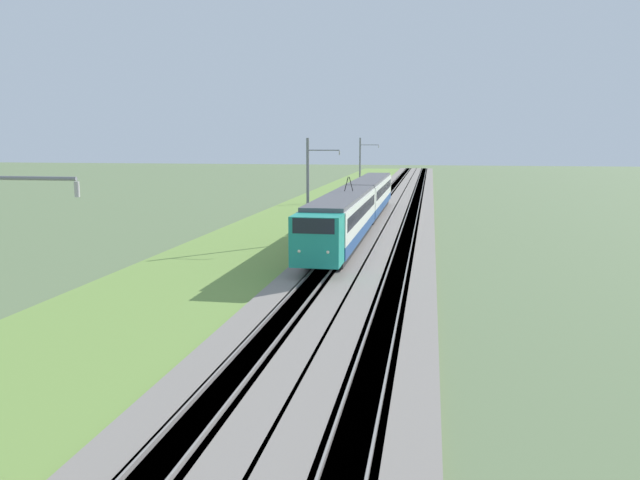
# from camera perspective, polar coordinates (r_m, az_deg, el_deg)

# --- Properties ---
(ballast_main) EXTENTS (240.00, 4.40, 0.30)m
(ballast_main) POSITION_cam_1_polar(r_m,az_deg,el_deg) (54.46, 3.61, 1.04)
(ballast_main) COLOR gray
(ballast_main) RESTS_ON ground
(ballast_adjacent) EXTENTS (240.00, 4.40, 0.30)m
(ballast_adjacent) POSITION_cam_1_polar(r_m,az_deg,el_deg) (54.16, 8.11, 0.92)
(ballast_adjacent) COLOR gray
(ballast_adjacent) RESTS_ON ground
(track_main) EXTENTS (240.00, 1.57, 0.45)m
(track_main) POSITION_cam_1_polar(r_m,az_deg,el_deg) (54.46, 3.61, 1.05)
(track_main) COLOR #4C4238
(track_main) RESTS_ON ground
(track_adjacent) EXTENTS (240.00, 1.57, 0.45)m
(track_adjacent) POSITION_cam_1_polar(r_m,az_deg,el_deg) (54.15, 8.11, 0.93)
(track_adjacent) COLOR #4C4238
(track_adjacent) RESTS_ON ground
(grass_verge) EXTENTS (240.00, 11.47, 0.12)m
(grass_verge) POSITION_cam_1_polar(r_m,az_deg,el_deg) (55.53, -2.92, 1.11)
(grass_verge) COLOR olive
(grass_verge) RESTS_ON ground
(passenger_train) EXTENTS (42.27, 2.84, 5.09)m
(passenger_train) POSITION_cam_1_polar(r_m,az_deg,el_deg) (53.93, 3.60, 3.35)
(passenger_train) COLOR teal
(passenger_train) RESTS_ON ground
(catenary_mast_mid) EXTENTS (0.22, 2.56, 7.94)m
(catenary_mast_mid) POSITION_cam_1_polar(r_m,az_deg,el_deg) (47.02, -1.05, 4.64)
(catenary_mast_mid) COLOR slate
(catenary_mast_mid) RESTS_ON ground
(catenary_mast_far) EXTENTS (0.22, 2.56, 8.11)m
(catenary_mast_far) POSITION_cam_1_polar(r_m,az_deg,el_deg) (81.61, 3.71, 6.56)
(catenary_mast_far) COLOR slate
(catenary_mast_far) RESTS_ON ground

